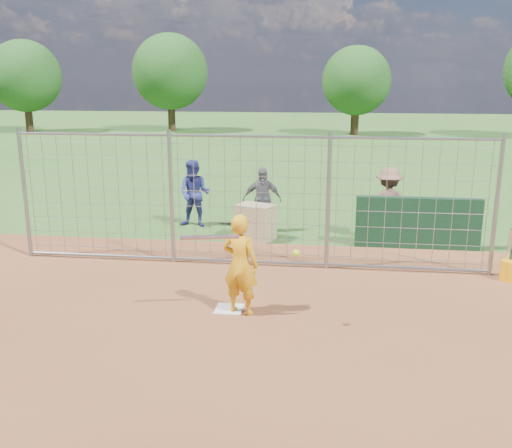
# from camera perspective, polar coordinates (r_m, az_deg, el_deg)

# --- Properties ---
(ground) EXTENTS (100.00, 100.00, 0.00)m
(ground) POSITION_cam_1_polar(r_m,az_deg,el_deg) (9.29, -2.49, -8.06)
(ground) COLOR #2D591E
(ground) RESTS_ON ground
(infield_dirt) EXTENTS (18.00, 18.00, 0.00)m
(infield_dirt) POSITION_cam_1_polar(r_m,az_deg,el_deg) (6.68, -7.08, -17.86)
(infield_dirt) COLOR brown
(infield_dirt) RESTS_ON ground
(home_plate) EXTENTS (0.43, 0.43, 0.02)m
(home_plate) POSITION_cam_1_polar(r_m,az_deg,el_deg) (9.10, -2.71, -8.49)
(home_plate) COLOR silver
(home_plate) RESTS_ON ground
(dugout_wall) EXTENTS (2.60, 0.20, 1.10)m
(dugout_wall) POSITION_cam_1_polar(r_m,az_deg,el_deg) (12.56, 15.86, 0.09)
(dugout_wall) COLOR #11381E
(dugout_wall) RESTS_ON ground
(batter) EXTENTS (0.66, 0.53, 1.58)m
(batter) POSITION_cam_1_polar(r_m,az_deg,el_deg) (8.70, -1.58, -4.08)
(batter) COLOR orange
(batter) RESTS_ON ground
(bystander_a) EXTENTS (0.85, 0.69, 1.63)m
(bystander_a) POSITION_cam_1_polar(r_m,az_deg,el_deg) (13.88, -6.16, 3.02)
(bystander_a) COLOR navy
(bystander_a) RESTS_ON ground
(bystander_b) EXTENTS (0.94, 0.46, 1.55)m
(bystander_b) POSITION_cam_1_polar(r_m,az_deg,el_deg) (13.29, 0.61, 2.42)
(bystander_b) COLOR #5A5A5F
(bystander_b) RESTS_ON ground
(bystander_c) EXTENTS (1.09, 0.66, 1.64)m
(bystander_c) POSITION_cam_1_polar(r_m,az_deg,el_deg) (12.97, 13.07, 1.95)
(bystander_c) COLOR brown
(bystander_c) RESTS_ON ground
(equipment_bin) EXTENTS (0.95, 0.81, 0.80)m
(equipment_bin) POSITION_cam_1_polar(r_m,az_deg,el_deg) (12.77, -0.05, 0.19)
(equipment_bin) COLOR tan
(equipment_bin) RESTS_ON ground
(equipment_in_play) EXTENTS (1.75, 0.37, 0.21)m
(equipment_in_play) POSITION_cam_1_polar(r_m,az_deg,el_deg) (8.21, -2.62, -1.71)
(equipment_in_play) COLOR silver
(equipment_in_play) RESTS_ON ground
(bucket_with_bats) EXTENTS (0.34, 0.37, 0.97)m
(bucket_with_bats) POSITION_cam_1_polar(r_m,az_deg,el_deg) (11.22, 24.09, -3.99)
(bucket_with_bats) COLOR #F6A70C
(bucket_with_bats) RESTS_ON ground
(backstop_fence) EXTENTS (9.08, 0.08, 2.60)m
(backstop_fence) POSITION_cam_1_polar(r_m,az_deg,el_deg) (10.80, -0.77, 2.20)
(backstop_fence) COLOR gray
(backstop_fence) RESTS_ON ground
(tree_line) EXTENTS (44.66, 6.72, 6.48)m
(tree_line) POSITION_cam_1_polar(r_m,az_deg,el_deg) (36.61, 10.24, 14.58)
(tree_line) COLOR #3F2B19
(tree_line) RESTS_ON ground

